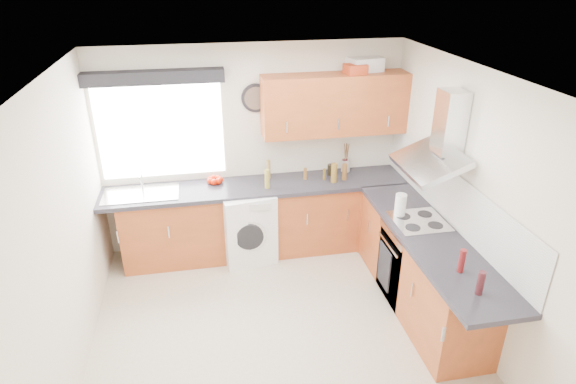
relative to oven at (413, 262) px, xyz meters
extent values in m
plane|color=beige|center=(-1.50, -0.30, -0.42)|extent=(3.60, 3.60, 0.00)
cube|color=white|center=(-1.50, -0.30, 2.08)|extent=(3.60, 3.60, 0.02)
cube|color=silver|center=(-1.50, 1.50, 0.82)|extent=(3.60, 0.02, 2.50)
cube|color=silver|center=(-1.50, -2.10, 0.82)|extent=(3.60, 0.02, 2.50)
cube|color=silver|center=(-3.30, -0.30, 0.82)|extent=(0.02, 3.60, 2.50)
cube|color=silver|center=(0.30, -0.30, 0.82)|extent=(0.02, 3.60, 2.50)
cube|color=white|center=(-2.55, 1.49, 1.12)|extent=(1.40, 0.02, 1.10)
cube|color=black|center=(-2.55, 1.40, 1.76)|extent=(1.50, 0.18, 0.14)
cube|color=white|center=(0.29, 0.00, 0.75)|extent=(0.01, 3.00, 0.54)
cube|color=#98441E|center=(-1.60, 1.21, 0.01)|extent=(3.00, 0.58, 0.86)
cube|color=#98441E|center=(0.00, 1.20, 0.01)|extent=(0.60, 0.60, 0.86)
cube|color=#98441E|center=(0.01, -0.15, 0.01)|extent=(0.58, 2.10, 0.86)
cube|color=#25232B|center=(-1.50, 1.20, 0.46)|extent=(3.60, 0.62, 0.05)
cube|color=#25232B|center=(0.00, -0.30, 0.46)|extent=(0.62, 2.42, 0.05)
cube|color=black|center=(0.00, 0.00, 0.00)|extent=(0.56, 0.58, 0.85)
cube|color=silver|center=(0.00, 0.00, 0.49)|extent=(0.52, 0.52, 0.01)
cube|color=#98441E|center=(-0.55, 1.32, 1.38)|extent=(1.70, 0.35, 0.70)
cube|color=white|center=(-1.65, 1.10, 0.02)|extent=(0.68, 0.66, 0.88)
cylinder|color=black|center=(-1.45, 1.46, 1.45)|extent=(0.33, 0.04, 0.33)
cube|color=white|center=(-0.19, 1.42, 1.80)|extent=(0.43, 0.35, 0.16)
cube|color=#BC3C1A|center=(-0.33, 1.30, 1.78)|extent=(0.26, 0.23, 0.11)
cylinder|color=#A0938D|center=(-0.35, 1.40, 0.56)|extent=(0.14, 0.14, 0.15)
cylinder|color=white|center=(-0.15, 0.15, 0.61)|extent=(0.12, 0.12, 0.25)
cylinder|color=brown|center=(-0.44, 1.15, 0.59)|extent=(0.06, 0.06, 0.20)
cylinder|color=#A48338|center=(-1.33, 1.37, 0.60)|extent=(0.05, 0.05, 0.24)
cylinder|color=olive|center=(-1.39, 1.09, 0.60)|extent=(0.06, 0.06, 0.23)
cylinder|color=brown|center=(-0.59, 1.11, 0.60)|extent=(0.07, 0.07, 0.24)
cylinder|color=#4A1A23|center=(-0.37, 1.39, 0.57)|extent=(0.07, 0.07, 0.16)
cylinder|color=black|center=(-0.57, 1.32, 0.55)|extent=(0.07, 0.07, 0.14)
cylinder|color=brown|center=(-0.68, 1.19, 0.56)|extent=(0.04, 0.04, 0.14)
cylinder|color=brown|center=(-0.90, 1.25, 0.56)|extent=(0.04, 0.04, 0.14)
cylinder|color=maroon|center=(-0.03, -0.88, 0.59)|extent=(0.06, 0.06, 0.22)
cylinder|color=#41171C|center=(-0.04, -1.18, 0.59)|extent=(0.06, 0.06, 0.21)
camera|label=1|loc=(-2.11, -3.94, 2.88)|focal=30.00mm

